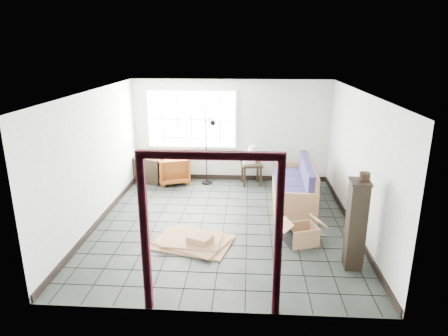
# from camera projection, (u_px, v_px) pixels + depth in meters

# --- Properties ---
(ground) EXTENTS (5.50, 5.50, 0.00)m
(ground) POSITION_uv_depth(u_px,v_px,m) (224.00, 224.00, 7.94)
(ground) COLOR black
(ground) RESTS_ON ground
(room_shell) EXTENTS (5.02, 5.52, 2.61)m
(room_shell) POSITION_uv_depth(u_px,v_px,m) (224.00, 141.00, 7.47)
(room_shell) COLOR silver
(room_shell) RESTS_ON ground
(window_panel) EXTENTS (2.32, 0.08, 1.52)m
(window_panel) POSITION_uv_depth(u_px,v_px,m) (192.00, 119.00, 10.11)
(window_panel) COLOR silver
(window_panel) RESTS_ON ground
(doorway_trim) EXTENTS (1.80, 0.08, 2.20)m
(doorway_trim) POSITION_uv_depth(u_px,v_px,m) (211.00, 215.00, 4.96)
(doorway_trim) COLOR #3D0D17
(doorway_trim) RESTS_ON ground
(futon_sofa) EXTENTS (0.91, 2.25, 0.98)m
(futon_sofa) POSITION_uv_depth(u_px,v_px,m) (296.00, 189.00, 8.80)
(futon_sofa) COLOR #925F42
(futon_sofa) RESTS_ON ground
(armchair) EXTENTS (0.95, 0.93, 0.78)m
(armchair) POSITION_uv_depth(u_px,v_px,m) (173.00, 168.00, 10.21)
(armchair) COLOR brown
(armchair) RESTS_ON ground
(side_table) EXTENTS (0.58, 0.58, 0.56)m
(side_table) POSITION_uv_depth(u_px,v_px,m) (251.00, 167.00, 10.06)
(side_table) COLOR black
(side_table) RESTS_ON ground
(table_lamp) EXTENTS (0.28, 0.28, 0.42)m
(table_lamp) POSITION_uv_depth(u_px,v_px,m) (253.00, 151.00, 10.02)
(table_lamp) COLOR black
(table_lamp) RESTS_ON side_table
(projector) EXTENTS (0.34, 0.30, 0.10)m
(projector) POSITION_uv_depth(u_px,v_px,m) (249.00, 161.00, 10.04)
(projector) COLOR silver
(projector) RESTS_ON side_table
(floor_lamp) EXTENTS (0.46, 0.47, 1.76)m
(floor_lamp) POSITION_uv_depth(u_px,v_px,m) (210.00, 149.00, 9.90)
(floor_lamp) COLOR black
(floor_lamp) RESTS_ON ground
(console_shelf) EXTENTS (0.89, 0.57, 0.65)m
(console_shelf) POSITION_uv_depth(u_px,v_px,m) (147.00, 170.00, 10.27)
(console_shelf) COLOR black
(console_shelf) RESTS_ON ground
(tall_shelf) EXTENTS (0.33, 0.42, 1.45)m
(tall_shelf) POSITION_uv_depth(u_px,v_px,m) (356.00, 224.00, 6.21)
(tall_shelf) COLOR black
(tall_shelf) RESTS_ON ground
(pot) EXTENTS (0.16, 0.16, 0.12)m
(pot) POSITION_uv_depth(u_px,v_px,m) (365.00, 176.00, 6.00)
(pot) COLOR black
(pot) RESTS_ON tall_shelf
(open_box) EXTENTS (0.93, 0.65, 0.48)m
(open_box) POSITION_uv_depth(u_px,v_px,m) (301.00, 235.00, 7.10)
(open_box) COLOR #956748
(open_box) RESTS_ON ground
(cardboard_pile) EXTENTS (1.55, 1.30, 0.20)m
(cardboard_pile) POSITION_uv_depth(u_px,v_px,m) (194.00, 241.00, 7.14)
(cardboard_pile) COLOR #956748
(cardboard_pile) RESTS_ON ground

